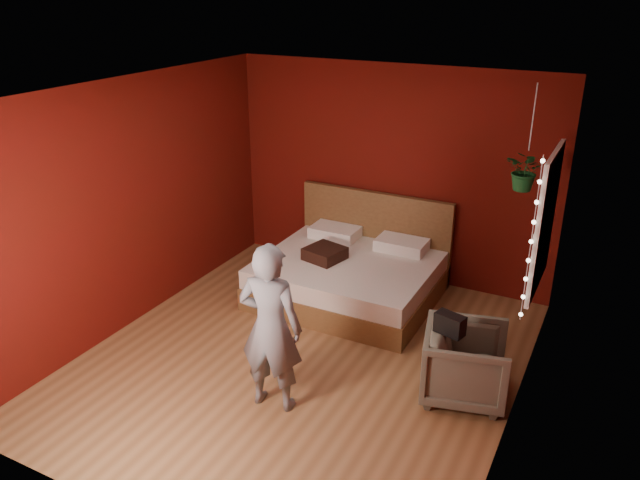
% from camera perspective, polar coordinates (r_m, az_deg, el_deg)
% --- Properties ---
extents(floor, '(4.50, 4.50, 0.00)m').
position_cam_1_polar(floor, '(6.26, -1.69, -10.87)').
color(floor, '#8F6039').
rests_on(floor, ground).
extents(room_walls, '(4.04, 4.54, 2.62)m').
position_cam_1_polar(room_walls, '(5.51, -1.89, 3.82)').
color(room_walls, '#560C09').
rests_on(room_walls, ground).
extents(window, '(0.05, 0.97, 1.27)m').
position_cam_1_polar(window, '(5.82, 19.87, 1.61)').
color(window, white).
rests_on(window, room_walls).
extents(fairy_lights, '(0.04, 0.04, 1.45)m').
position_cam_1_polar(fairy_lights, '(5.34, 18.74, -0.14)').
color(fairy_lights, silver).
rests_on(fairy_lights, room_walls).
extents(bed, '(1.95, 1.66, 1.07)m').
position_cam_1_polar(bed, '(7.31, 2.86, -3.10)').
color(bed, brown).
rests_on(bed, ground).
extents(person, '(0.61, 0.44, 1.53)m').
position_cam_1_polar(person, '(5.29, -4.54, -7.99)').
color(person, slate).
rests_on(person, ground).
extents(armchair, '(0.88, 0.86, 0.67)m').
position_cam_1_polar(armchair, '(5.75, 13.15, -10.95)').
color(armchair, '#6A6554').
rests_on(armchair, ground).
extents(handbag, '(0.28, 0.19, 0.18)m').
position_cam_1_polar(handbag, '(5.46, 11.79, -7.54)').
color(handbag, black).
rests_on(handbag, armchair).
extents(throw_pillow, '(0.47, 0.47, 0.14)m').
position_cam_1_polar(throw_pillow, '(7.15, 0.44, -1.24)').
color(throw_pillow, '#321710').
rests_on(throw_pillow, bed).
extents(hanging_plant, '(0.45, 0.43, 1.03)m').
position_cam_1_polar(hanging_plant, '(6.31, 18.32, 6.02)').
color(hanging_plant, silver).
rests_on(hanging_plant, room_walls).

